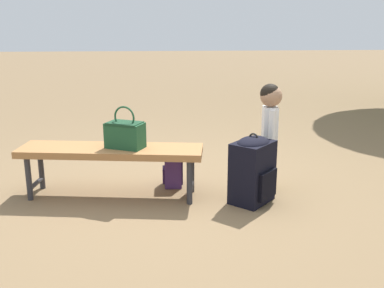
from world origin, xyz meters
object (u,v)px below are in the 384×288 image
Objects in this scene: backpack_small at (173,168)px; child_standing at (270,119)px; park_bench at (111,154)px; backpack_large at (253,168)px; handbag at (125,134)px.

child_standing is at bearing -6.79° from backpack_small.
backpack_small is at bearing 173.21° from child_standing.
backpack_large is at bearing -10.61° from park_bench.
handbag is 1.03× the size of backpack_small.
backpack_large is 0.81m from backpack_small.
child_standing reaches higher than park_bench.
backpack_large reaches higher than park_bench.
handbag is 1.14m from backpack_large.
backpack_large is (-0.22, -0.34, -0.35)m from child_standing.
handbag is 1.31m from child_standing.
backpack_large is at bearing -33.95° from backpack_small.
backpack_small is at bearing 29.74° from handbag.
park_bench is 4.46× the size of handbag.
child_standing reaches higher than backpack_small.
handbag reaches higher than backpack_large.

